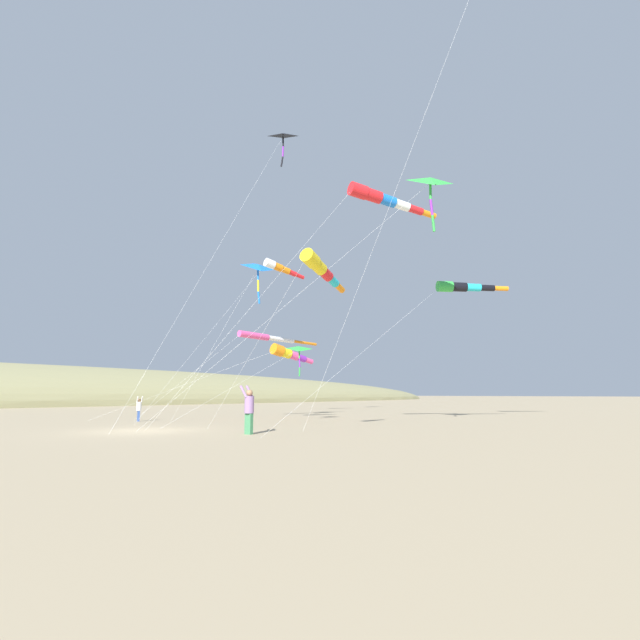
{
  "coord_description": "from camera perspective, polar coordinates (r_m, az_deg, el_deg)",
  "views": [
    {
      "loc": [
        -20.01,
        10.87,
        1.63
      ],
      "look_at": [
        -2.53,
        -9.07,
        5.79
      ],
      "focal_mm": 26.36,
      "sensor_mm": 36.0,
      "label": 1
    }
  ],
  "objects": [
    {
      "name": "person_child_green_jacket",
      "position": [
        30.38,
        -21.12,
        -9.9
      ],
      "size": [
        0.5,
        0.43,
        1.46
      ],
      "color": "#335199",
      "rests_on": "ground_plane"
    },
    {
      "name": "kite_delta_red_high_left",
      "position": [
        30.16,
        -7.5,
        6.34
      ],
      "size": [
        4.21,
        4.53,
        10.02
      ],
      "color": "blue",
      "rests_on": "ground_plane"
    },
    {
      "name": "kite_windsock_white_trailing",
      "position": [
        31.5,
        -3.95,
        -4.08
      ],
      "size": [
        7.63,
        11.9,
        4.9
      ],
      "color": "orange",
      "rests_on": "ground_plane"
    },
    {
      "name": "kite_delta_striped_overhead",
      "position": [
        24.24,
        13.26,
        16.0
      ],
      "size": [
        10.55,
        10.27,
        12.29
      ],
      "color": "green",
      "rests_on": "ground_plane"
    },
    {
      "name": "kite_windsock_small_distant",
      "position": [
        38.52,
        -4.92,
        6.32
      ],
      "size": [
        3.56,
        15.6,
        12.35
      ],
      "color": "white",
      "rests_on": "ground_plane"
    },
    {
      "name": "kite_windsock_purple_drifting",
      "position": [
        25.4,
        7.6,
        14.36
      ],
      "size": [
        8.8,
        11.65,
        12.22
      ],
      "color": "red",
      "rests_on": "ground_plane"
    },
    {
      "name": "kite_windsock_rainbow_low_near",
      "position": [
        20.4,
        0.01,
        6.28
      ],
      "size": [
        6.07,
        3.68,
        7.61
      ],
      "color": "yellow",
      "rests_on": "ground_plane"
    },
    {
      "name": "person_adult_flyer",
      "position": [
        19.67,
        -8.61,
        -10.44
      ],
      "size": [
        0.61,
        0.48,
        1.97
      ],
      "color": "#3D7F51",
      "rests_on": "ground_plane"
    },
    {
      "name": "kite_delta_long_streamer_left",
      "position": [
        27.95,
        -2.57,
        -3.53
      ],
      "size": [
        1.98,
        8.73,
        4.54
      ],
      "color": "green",
      "rests_on": "ground_plane"
    },
    {
      "name": "kite_delta_yellow_midlevel",
      "position": [
        36.75,
        -4.54,
        21.37
      ],
      "size": [
        4.76,
        14.05,
        20.56
      ],
      "color": "black",
      "rests_on": "ground_plane"
    },
    {
      "name": "kite_windsock_magenta_far_left",
      "position": [
        29.68,
        16.97,
        3.83
      ],
      "size": [
        3.58,
        16.94,
        8.31
      ],
      "color": "green",
      "rests_on": "ground_plane"
    },
    {
      "name": "kite_windsock_black_fish_shape",
      "position": [
        33.3,
        -6.26,
        -2.15
      ],
      "size": [
        3.59,
        12.76,
        5.81
      ],
      "color": "#EF4C93",
      "rests_on": "ground_plane"
    },
    {
      "name": "ground_plane",
      "position": [
        22.83,
        -20.71,
        -12.45
      ],
      "size": [
        600.0,
        600.0,
        0.0
      ],
      "primitive_type": "plane",
      "color": "tan"
    }
  ]
}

